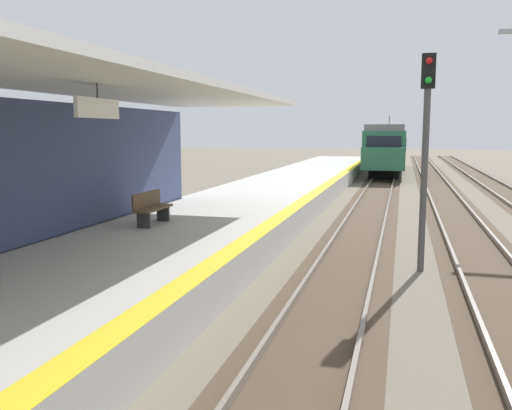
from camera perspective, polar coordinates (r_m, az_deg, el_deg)
name	(u,v)px	position (r m, az deg, el deg)	size (l,w,h in m)	color
station_platform	(203,231)	(16.42, -5.49, -2.70)	(5.00, 80.00, 0.91)	#B7B5AD
track_pair_nearest_platform	(362,228)	(19.46, 11.01, -2.38)	(2.34, 120.00, 0.16)	#4C3D2D
track_pair_middle	(466,233)	(19.53, 21.02, -2.71)	(2.34, 120.00, 0.16)	#4C3D2D
approaching_train	(387,146)	(46.68, 13.52, 5.99)	(2.93, 19.60, 4.76)	#286647
rail_signal_post	(426,140)	(13.69, 17.26, 6.47)	(0.32, 0.34, 5.20)	#4C4C4C
platform_bench	(151,207)	(15.03, -10.88, -0.21)	(0.45, 1.60, 0.88)	brown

